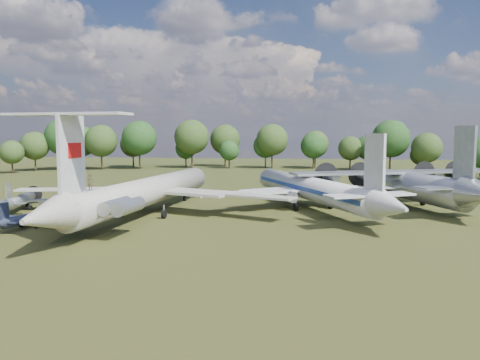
% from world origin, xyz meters
% --- Properties ---
extents(ground, '(300.00, 300.00, 0.00)m').
position_xyz_m(ground, '(0.00, 0.00, 0.00)').
color(ground, '#253913').
rests_on(ground, ground).
extents(il62_airliner, '(48.91, 60.13, 5.44)m').
position_xyz_m(il62_airliner, '(-3.42, -3.41, 2.72)').
color(il62_airliner, silver).
rests_on(il62_airliner, ground).
extents(tu104_jet, '(54.89, 61.03, 5.00)m').
position_xyz_m(tu104_jet, '(19.87, 5.20, 2.50)').
color(tu104_jet, silver).
rests_on(tu104_jet, ground).
extents(an12_transport, '(50.02, 52.71, 5.58)m').
position_xyz_m(an12_transport, '(35.41, 11.03, 2.79)').
color(an12_transport, '#A6A8AE').
rests_on(an12_transport, ground).
extents(small_prop_west, '(11.56, 14.28, 1.87)m').
position_xyz_m(small_prop_west, '(-15.42, -13.97, 0.94)').
color(small_prop_west, black).
rests_on(small_prop_west, ground).
extents(small_prop_northwest, '(15.90, 18.89, 2.38)m').
position_xyz_m(small_prop_northwest, '(-24.49, -1.61, 1.19)').
color(small_prop_northwest, '#9FA1A7').
rests_on(small_prop_northwest, ground).
extents(person_on_il62, '(0.74, 0.56, 1.83)m').
position_xyz_m(person_on_il62, '(-5.20, -18.54, 6.36)').
color(person_on_il62, '#967F4C').
rests_on(person_on_il62, il62_airliner).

